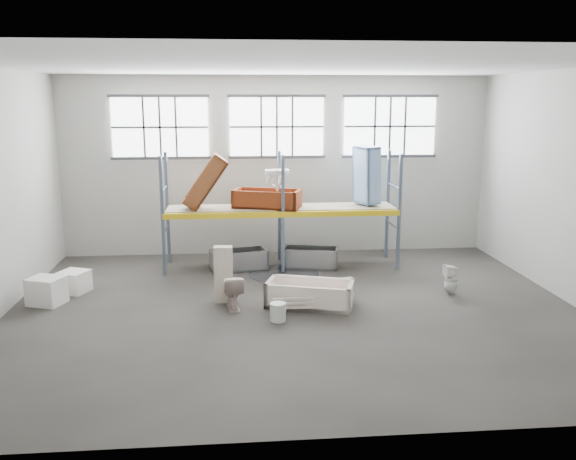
{
  "coord_description": "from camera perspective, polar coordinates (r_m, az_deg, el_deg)",
  "views": [
    {
      "loc": [
        -1.24,
        -12.13,
        4.34
      ],
      "look_at": [
        0.0,
        1.5,
        1.4
      ],
      "focal_mm": 37.94,
      "sensor_mm": 36.0,
      "label": 1
    }
  ],
  "objects": [
    {
      "name": "ceiling",
      "position": [
        12.21,
        0.66,
        15.46
      ],
      "size": [
        12.0,
        10.0,
        0.1
      ],
      "primitive_type": "cube",
      "color": "silver",
      "rests_on": "ground"
    },
    {
      "name": "rust_tub_tilted",
      "position": [
        15.6,
        -7.73,
        4.49
      ],
      "size": [
        1.2,
        0.72,
        1.45
      ],
      "primitive_type": null,
      "rotation": [
        0.0,
        -0.96,
        0.02
      ],
      "color": "#974D22",
      "rests_on": "shelf_deck"
    },
    {
      "name": "shelf_deck",
      "position": [
        15.92,
        -0.65,
        2.14
      ],
      "size": [
        5.9,
        1.1,
        0.03
      ],
      "primitive_type": "cube",
      "color": "gray",
      "rests_on": "floor"
    },
    {
      "name": "window_right",
      "position": [
        17.65,
        9.51,
        9.56
      ],
      "size": [
        2.6,
        0.04,
        1.6
      ],
      "primitive_type": "cube",
      "color": "white",
      "rests_on": "wall_back"
    },
    {
      "name": "rack_upright_mb",
      "position": [
        16.52,
        -0.82,
        2.23
      ],
      "size": [
        0.08,
        0.08,
        3.0
      ],
      "primitive_type": "cube",
      "color": "slate",
      "rests_on": "floor"
    },
    {
      "name": "wall_front",
      "position": [
        7.42,
        4.6,
        -2.29
      ],
      "size": [
        12.0,
        0.1,
        5.0
      ],
      "primitive_type": "cube",
      "color": "#A19E95",
      "rests_on": "ground"
    },
    {
      "name": "rack_upright_rb",
      "position": [
        17.01,
        9.32,
        2.36
      ],
      "size": [
        0.08,
        0.08,
        3.0
      ],
      "primitive_type": "cube",
      "color": "slate",
      "rests_on": "floor"
    },
    {
      "name": "floor",
      "position": [
        12.96,
        0.61,
        -7.68
      ],
      "size": [
        12.0,
        10.0,
        0.1
      ],
      "primitive_type": "cube",
      "color": "#49443E",
      "rests_on": "ground"
    },
    {
      "name": "wall_back",
      "position": [
        17.32,
        -1.07,
        6.03
      ],
      "size": [
        12.0,
        0.1,
        5.0
      ],
      "primitive_type": "cube",
      "color": "#B2AFA6",
      "rests_on": "ground"
    },
    {
      "name": "cistern_spare",
      "position": [
        13.6,
        5.39,
        -5.29
      ],
      "size": [
        0.42,
        0.29,
        0.37
      ],
      "primitive_type": "cube",
      "rotation": [
        0.0,
        0.0,
        0.3
      ],
      "color": "beige",
      "rests_on": "bathtub_beige"
    },
    {
      "name": "rack_upright_ra",
      "position": [
        15.87,
        10.39,
        1.62
      ],
      "size": [
        0.08,
        0.08,
        3.0
      ],
      "primitive_type": "cube",
      "color": "slate",
      "rests_on": "floor"
    },
    {
      "name": "window_left",
      "position": [
        17.19,
        -11.9,
        9.41
      ],
      "size": [
        2.6,
        0.04,
        1.6
      ],
      "primitive_type": "cube",
      "color": "white",
      "rests_on": "wall_back"
    },
    {
      "name": "rack_beam_front",
      "position": [
        15.34,
        -0.47,
        1.46
      ],
      "size": [
        6.0,
        0.1,
        0.14
      ],
      "primitive_type": "cube",
      "color": "yellow",
      "rests_on": "floor"
    },
    {
      "name": "carton_far",
      "position": [
        14.84,
        -19.43,
        -4.59
      ],
      "size": [
        0.78,
        0.78,
        0.5
      ],
      "primitive_type": "cube",
      "rotation": [
        0.0,
        0.0,
        -0.39
      ],
      "color": "white",
      "rests_on": "floor"
    },
    {
      "name": "bucket",
      "position": [
        12.25,
        -0.95,
        -7.7
      ],
      "size": [
        0.33,
        0.33,
        0.37
      ],
      "primitive_type": "cylinder",
      "rotation": [
        0.0,
        0.0,
        -0.05
      ],
      "color": "silver",
      "rests_on": "floor"
    },
    {
      "name": "wet_patch",
      "position": [
        15.5,
        -0.4,
        -4.13
      ],
      "size": [
        1.8,
        1.8,
        0.0
      ],
      "primitive_type": "cylinder",
      "color": "black",
      "rests_on": "floor"
    },
    {
      "name": "steel_tub_left",
      "position": [
        15.86,
        -4.63,
        -2.81
      ],
      "size": [
        1.56,
        1.0,
        0.53
      ],
      "primitive_type": null,
      "rotation": [
        0.0,
        0.0,
        0.25
      ],
      "color": "#9B9CA2",
      "rests_on": "floor"
    },
    {
      "name": "cistern_tall",
      "position": [
        13.34,
        -6.07,
        -4.14
      ],
      "size": [
        0.41,
        0.28,
        1.24
      ],
      "primitive_type": "cube",
      "rotation": [
        0.0,
        0.0,
        -0.04
      ],
      "color": "beige",
      "rests_on": "floor"
    },
    {
      "name": "blue_tub_upright",
      "position": [
        16.17,
        7.37,
        5.12
      ],
      "size": [
        0.7,
        0.83,
        1.51
      ],
      "primitive_type": null,
      "rotation": [
        0.0,
        1.54,
        0.39
      ],
      "color": "#7A9ED1",
      "rests_on": "shelf_deck"
    },
    {
      "name": "steel_tub_right",
      "position": [
        16.06,
        2.12,
        -2.58
      ],
      "size": [
        1.55,
        0.95,
        0.53
      ],
      "primitive_type": null,
      "rotation": [
        0.0,
        0.0,
        -0.21
      ],
      "color": "#9C9FA3",
      "rests_on": "floor"
    },
    {
      "name": "toilet_white",
      "position": [
        14.34,
        15.04,
        -4.49
      ],
      "size": [
        0.35,
        0.34,
        0.69
      ],
      "primitive_type": "imported",
      "rotation": [
        0.0,
        0.0,
        -1.47
      ],
      "color": "white",
      "rests_on": "floor"
    },
    {
      "name": "bathtub_beige",
      "position": [
        13.1,
        2.06,
        -6.0
      ],
      "size": [
        2.0,
        1.37,
        0.54
      ],
      "primitive_type": null,
      "rotation": [
        0.0,
        0.0,
        -0.31
      ],
      "color": "white",
      "rests_on": "floor"
    },
    {
      "name": "toilet_beige",
      "position": [
        12.97,
        -5.21,
        -5.76
      ],
      "size": [
        0.49,
        0.76,
        0.74
      ],
      "primitive_type": "imported",
      "rotation": [
        0.0,
        0.0,
        3.26
      ],
      "color": "beige",
      "rests_on": "floor"
    },
    {
      "name": "sink_in_tub",
      "position": [
        13.54,
        1.76,
        -5.86
      ],
      "size": [
        0.48,
        0.48,
        0.15
      ],
      "primitive_type": "imported",
      "rotation": [
        0.0,
        0.0,
        0.1
      ],
      "color": "#F2DACB",
      "rests_on": "bathtub_beige"
    },
    {
      "name": "carton_near",
      "position": [
        14.19,
        -21.69,
        -5.32
      ],
      "size": [
        0.86,
        0.8,
        0.59
      ],
      "primitive_type": "cube",
      "rotation": [
        0.0,
        0.0,
        -0.36
      ],
      "color": "white",
      "rests_on": "floor"
    },
    {
      "name": "rack_upright_la",
      "position": [
        15.39,
        -11.68,
        1.24
      ],
      "size": [
        0.08,
        0.08,
        3.0
      ],
      "primitive_type": "cube",
      "color": "slate",
      "rests_on": "floor"
    },
    {
      "name": "rack_beam_back",
      "position": [
        16.52,
        -0.82,
        2.23
      ],
      "size": [
        6.0,
        0.1,
        0.14
      ],
      "primitive_type": "cube",
      "color": "yellow",
      "rests_on": "floor"
    },
    {
      "name": "window_mid",
      "position": [
        17.13,
        -1.06,
        9.65
      ],
      "size": [
        2.6,
        0.04,
        1.6
      ],
      "primitive_type": "cube",
      "color": "white",
      "rests_on": "wall_back"
    },
    {
      "name": "rust_tub_flat",
      "position": [
        15.79,
        -1.98,
        2.94
      ],
      "size": [
        1.87,
        1.29,
        0.48
      ],
      "primitive_type": null,
      "rotation": [
        0.0,
        0.0,
        -0.32
      ],
      "color": "#87360B",
      "rests_on": "shelf_deck"
    },
    {
      "name": "rack_upright_ma",
      "position": [
        15.34,
        -0.47,
        1.46
      ],
      "size": [
        0.08,
        0.08,
        3.0
      ],
      "primitive_type": "cube",
      "color": "slate",
      "rests_on": "floor"
    },
    {
      "name": "rack_upright_lb",
      "position": [
        16.57,
        -11.23,
        2.02
      ],
      "size": [
        0.08,
        0.08,
        3.0
      ],
      "primitive_type": "cube",
      "color": "slate",
      "rests_on": "floor"
    },
    {
      "name": "sink_on_shelf",
      "position": [
        15.51,
        -1.01,
        3.8
      ],
      "size": [
        0.77,
        0.7,
        0.56
      ],
      "primitive_type": "imported",
      "rotation": [
        0.0,
        0.0,
        0.42
      ],
      "color": "silver",
      "rests_on": "rust_tub_flat"
    }
  ]
}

